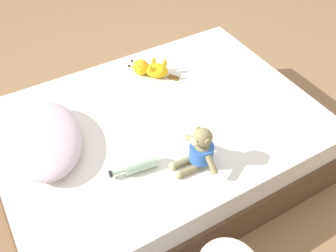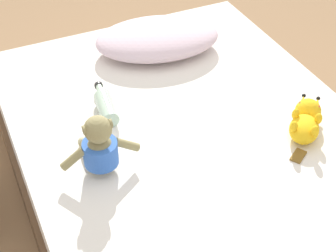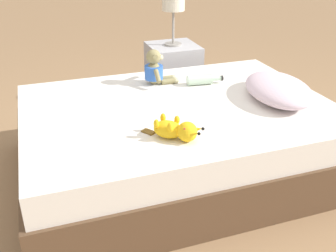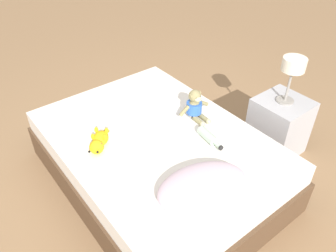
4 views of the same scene
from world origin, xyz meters
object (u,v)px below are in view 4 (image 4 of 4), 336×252
Objects in this scene: glass_bottle at (208,136)px; bedside_lamp at (293,68)px; bed at (157,159)px; nightstand at (278,126)px; plush_yellow_creature at (99,142)px; pillow at (203,186)px; plush_monkey at (195,106)px.

bedside_lamp is at bearing 174.07° from glass_bottle.
bedside_lamp is (-1.04, 0.34, 0.59)m from bed.
bed is at bearing -18.02° from bedside_lamp.
nightstand is at bearing 174.07° from glass_bottle.
plush_yellow_creature reaches higher than glass_bottle.
pillow is at bearing 80.18° from bed.
pillow reaches higher than plush_yellow_creature.
plush_monkey is (-0.39, -0.02, 0.32)m from bed.
bed is 3.63× the size of nightstand.
glass_bottle is 0.65× the size of bedside_lamp.
bed is at bearing -43.65° from glass_bottle.
plush_monkey is 0.31m from glass_bottle.
nightstand is 1.34× the size of bedside_lamp.
plush_monkey is 0.75× the size of bedside_lamp.
pillow is 1.67× the size of bedside_lamp.
pillow reaches higher than nightstand.
bedside_lamp reaches higher than plush_monkey.
plush_yellow_creature is (0.38, -0.16, 0.27)m from bed.
nightstand is (-1.43, 0.50, -0.24)m from plush_yellow_creature.
plush_yellow_creature is 0.71× the size of bedside_lamp.
pillow is 1.22m from bedside_lamp.
bedside_lamp is (-0.65, 0.36, 0.27)m from plush_monkey.
pillow is at bearing 51.72° from plush_monkey.
nightstand is (-0.65, 0.36, -0.29)m from plush_monkey.
plush_monkey is 0.79m from plush_yellow_creature.
plush_monkey is 1.06× the size of plush_yellow_creature.
nightstand is at bearing 161.98° from bed.
plush_yellow_creature is (0.77, -0.14, -0.05)m from plush_monkey.
plush_yellow_creature is at bearing -22.36° from bed.
bedside_lamp is at bearing 151.14° from plush_monkey.
bedside_lamp is at bearing -166.96° from pillow.
plush_yellow_creature reaches higher than bed.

